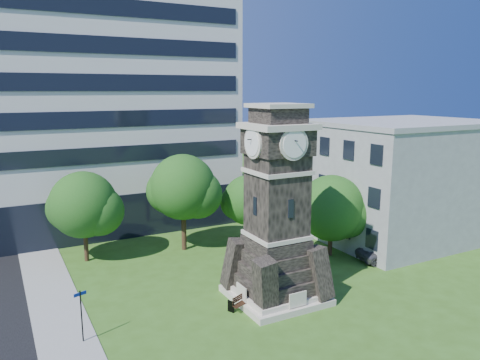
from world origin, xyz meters
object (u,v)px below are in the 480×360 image
clock_tower (277,218)px  park_bench (243,301)px  car_east_lot (386,252)px  street_sign (81,310)px

clock_tower → park_bench: 5.41m
car_east_lot → park_bench: (-13.67, -1.96, -0.14)m
car_east_lot → street_sign: (-22.90, -1.40, 1.16)m
car_east_lot → park_bench: car_east_lot is taller
park_bench → clock_tower: bearing=-17.6°
car_east_lot → clock_tower: bearing=109.1°
clock_tower → car_east_lot: clock_tower is taller
clock_tower → car_east_lot: 12.20m
clock_tower → park_bench: bearing=-172.8°
clock_tower → park_bench: (-2.51, -0.32, -4.79)m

